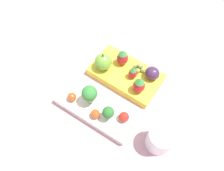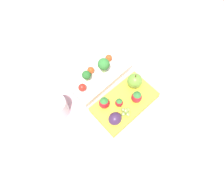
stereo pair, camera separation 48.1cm
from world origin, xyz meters
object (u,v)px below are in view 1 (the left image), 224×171
Objects in this scene: strawberry_1 at (133,73)px; grape_cluster at (140,68)px; broccoli_floret_0 at (108,113)px; cherry_tomato_2 at (124,117)px; broccoli_floret_1 at (90,94)px; bento_box_fruit at (126,74)px; apple at (103,62)px; bento_box_savoury at (97,106)px; plum at (152,73)px; drinking_cup at (160,139)px; cherry_tomato_1 at (95,114)px; strawberry_0 at (139,85)px; strawberry_2 at (123,58)px; cherry_tomato_0 at (72,97)px.

strawberry_1 reaches higher than grape_cluster.
broccoli_floret_0 is 0.04m from cherry_tomato_2.
bento_box_fruit is at bearing -102.33° from broccoli_floret_1.
cherry_tomato_2 is 0.16m from grape_cluster.
bento_box_fruit is at bearing -161.87° from apple.
bento_box_savoury is 5.35× the size of plum.
drinking_cup reaches higher than bento_box_savoury.
drinking_cup is (-0.10, -0.00, -0.00)m from cherry_tomato_2.
cherry_tomato_2 is at bearing 111.31° from strawberry_1.
broccoli_floret_1 is at bearing 2.90° from cherry_tomato_2.
strawberry_0 reaches higher than cherry_tomato_1.
strawberry_2 is at bearing -26.81° from strawberry_1.
bento_box_savoury is 0.16m from strawberry_2.
cherry_tomato_1 is 0.41× the size of apple.
apple is at bearing -5.28° from strawberry_0.
strawberry_1 is 1.08× the size of grape_cluster.
cherry_tomato_2 is 0.38× the size of drinking_cup.
strawberry_1 is (0.04, -0.03, -0.01)m from strawberry_0.
strawberry_2 is at bearing -36.61° from drinking_cup.
strawberry_1 is 0.19m from drinking_cup.
strawberry_2 is 0.06m from grape_cluster.
broccoli_floret_1 is at bearing 0.66° from bento_box_savoury.
bento_box_fruit is 0.21m from drinking_cup.
broccoli_floret_0 is 1.90× the size of cherry_tomato_1.
cherry_tomato_1 is (-0.02, 0.03, 0.02)m from bento_box_savoury.
plum is 0.18m from drinking_cup.
apple reaches higher than cherry_tomato_1.
grape_cluster is (0.03, -0.06, -0.01)m from strawberry_0.
grape_cluster is (-0.04, -0.16, 0.02)m from bento_box_savoury.
strawberry_0 is 0.99× the size of strawberry_2.
strawberry_0 is at bearing -39.47° from drinking_cup.
drinking_cup is at bearing 156.27° from apple.
strawberry_1 is at bearing -39.50° from drinking_cup.
broccoli_floret_0 is at bearing -174.38° from cherry_tomato_0.
apple reaches higher than drinking_cup.
cherry_tomato_2 is 0.18m from strawberry_2.
bento_box_fruit is 0.17m from cherry_tomato_0.
apple is 0.26m from drinking_cup.
broccoli_floret_1 is at bearing 67.71° from strawberry_1.
cherry_tomato_1 is at bearing 67.58° from strawberry_0.
apple is at bearing 49.42° from strawberry_2.
cherry_tomato_2 is 0.17m from apple.
strawberry_2 reaches higher than bento_box_fruit.
grape_cluster is at bearing -96.17° from cherry_tomato_1.
strawberry_1 reaches higher than bento_box_savoury.
drinking_cup is at bearing -179.41° from cherry_tomato_2.
apple is (0.06, -0.11, 0.04)m from bento_box_savoury.
bento_box_fruit is 0.15m from cherry_tomato_2.
broccoli_floret_0 and drinking_cup have the same top height.
cherry_tomato_2 is 0.52× the size of strawberry_0.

